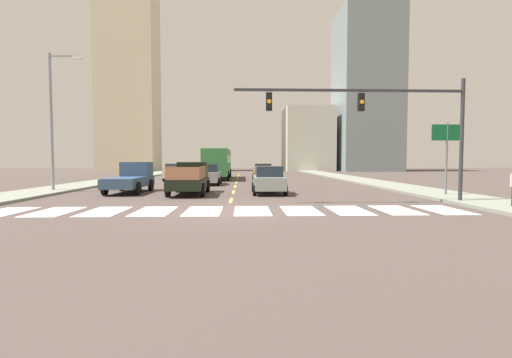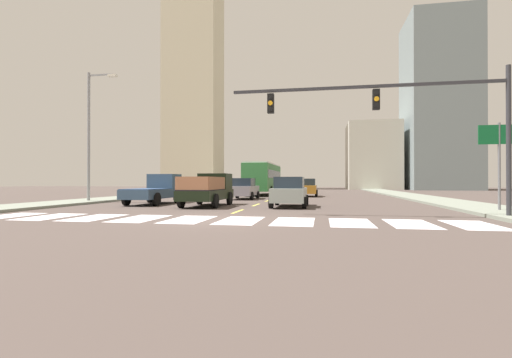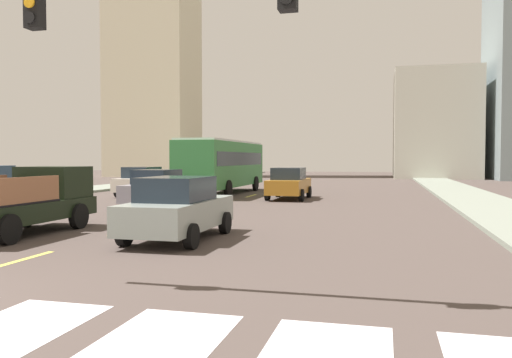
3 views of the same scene
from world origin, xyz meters
name	(u,v)px [view 3 (image 3 of 3)]	position (x,y,z in m)	size (l,w,h in m)	color
sidewalk_right	(497,209)	(12.31, 18.00, 0.07)	(3.44, 110.00, 0.15)	gray
sidewalk_left	(3,198)	(-12.31, 18.00, 0.07)	(3.44, 110.00, 0.15)	gray
crosswalk_stripe_6	(0,335)	(3.03, 0.00, 0.00)	(1.47, 2.97, 0.01)	silver
crosswalk_stripe_7	(148,350)	(5.04, 0.00, 0.00)	(1.47, 2.97, 0.01)	silver
lane_dash_0	(17,261)	(0.00, 4.00, 0.00)	(0.16, 2.40, 0.01)	#DED54F
lane_dash_1	(129,230)	(0.00, 9.00, 0.00)	(0.16, 2.40, 0.01)	#DED54F
lane_dash_2	(189,213)	(0.00, 14.00, 0.00)	(0.16, 2.40, 0.01)	#DED54F
lane_dash_3	(226,203)	(0.00, 19.00, 0.00)	(0.16, 2.40, 0.01)	#DED54F
lane_dash_4	(251,196)	(0.00, 24.00, 0.00)	(0.16, 2.40, 0.01)	#DED54F
lane_dash_5	(270,191)	(0.00, 29.00, 0.00)	(0.16, 2.40, 0.01)	#DED54F
lane_dash_6	(284,187)	(0.00, 34.00, 0.00)	(0.16, 2.40, 0.01)	#DED54F
lane_dash_7	(294,184)	(0.00, 39.00, 0.00)	(0.16, 2.40, 0.01)	#DED54F
pickup_stakebed	(28,201)	(-2.65, 7.75, 0.94)	(2.18, 5.20, 1.96)	black
city_bus	(223,163)	(-2.14, 25.21, 1.95)	(2.72, 10.80, 3.32)	#30753A
sedan_near_left	(289,183)	(2.62, 22.12, 0.86)	(2.02, 4.40, 1.72)	#A76C1F
sedan_far	(158,188)	(-2.28, 16.02, 0.86)	(2.02, 4.40, 1.72)	gray
sedan_mid	(178,208)	(2.22, 7.63, 0.86)	(2.02, 4.40, 1.72)	gray
sedan_near_right	(143,181)	(-6.22, 22.36, 0.86)	(2.02, 4.40, 1.72)	beige
traffic_signal_gantry	(375,16)	(7.52, 2.29, 4.28)	(11.06, 0.27, 6.00)	#2D2D33
block_mid_left	(434,125)	(13.18, 56.71, 6.01)	(9.01, 10.63, 12.02)	beige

